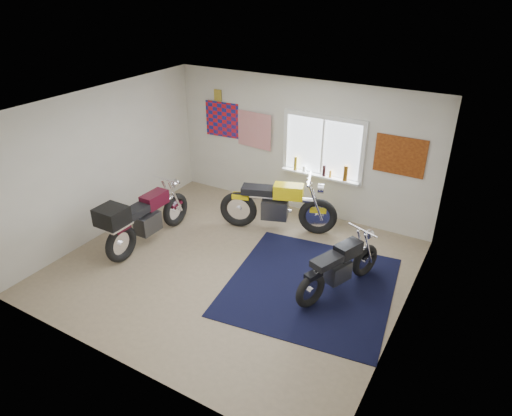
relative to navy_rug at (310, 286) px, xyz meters
The scene contains 10 objects.
ground 1.36m from the navy_rug, behind, with size 5.50×5.50×0.00m, color #9E896B.
room_shell 2.13m from the navy_rug, behind, with size 5.50×5.50×5.50m.
navy_rug is the anchor object (origin of this frame).
window_assembly 2.80m from the navy_rug, 110.26° to the left, with size 1.66×0.17×1.26m.
oil_bottles 2.56m from the navy_rug, 108.54° to the left, with size 1.13×0.09×0.30m.
flag_display 4.53m from the navy_rug, 144.58° to the left, with size 1.60×0.10×1.17m.
triumph_poster 2.84m from the navy_rug, 75.39° to the left, with size 0.90×0.03×0.70m, color #A54C14.
yellow_triumph 1.92m from the navy_rug, 134.41° to the left, with size 2.17×0.95×1.13m.
black_chrome_bike 0.58m from the navy_rug, 19.26° to the left, with size 0.81×1.72×0.92m.
maroon_tourer 3.17m from the navy_rug, behind, with size 0.64×2.10×1.07m.
Camera 1 is at (3.53, -5.32, 4.44)m, focal length 32.00 mm.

